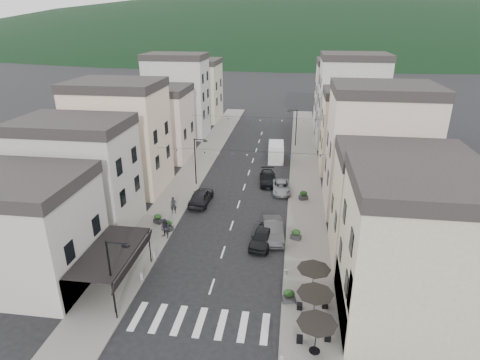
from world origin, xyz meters
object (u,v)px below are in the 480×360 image
object	(u,v)px
parked_car_b	(273,230)
pedestrian_a	(174,205)
delivery_van	(276,151)
parked_car_e	(201,197)
parked_car_c	(281,187)
parked_car_d	(268,178)
parked_car_a	(262,237)
pedestrian_b	(165,228)

from	to	relation	value
parked_car_b	pedestrian_a	distance (m)	11.37
delivery_van	pedestrian_a	distance (m)	21.56
delivery_van	parked_car_e	bearing A→B (deg)	-117.58
parked_car_c	parked_car_d	xyz separation A→B (m)	(-1.80, 2.51, 0.07)
parked_car_a	pedestrian_b	bearing A→B (deg)	-170.92
parked_car_e	delivery_van	world-z (taller)	delivery_van
parked_car_b	parked_car_d	distance (m)	13.52
parked_car_a	parked_car_b	world-z (taller)	parked_car_b
pedestrian_a	parked_car_c	bearing A→B (deg)	13.75
parked_car_b	parked_car_c	world-z (taller)	parked_car_b
parked_car_b	pedestrian_b	xyz separation A→B (m)	(-10.07, -1.54, 0.25)
parked_car_c	parked_car_e	distance (m)	9.88
parked_car_a	parked_car_d	distance (m)	14.81
parked_car_d	parked_car_e	size ratio (longest dim) A/B	0.96
parked_car_a	pedestrian_b	size ratio (longest dim) A/B	2.39
parked_car_d	parked_car_e	xyz separation A→B (m)	(-7.02, -6.96, 0.15)
parked_car_d	parked_car_c	bearing A→B (deg)	-60.32
parked_car_d	pedestrian_b	xyz separation A→B (m)	(-8.60, -14.98, 0.37)
parked_car_e	parked_car_b	bearing A→B (deg)	144.55
delivery_van	pedestrian_b	bearing A→B (deg)	-113.30
pedestrian_a	delivery_van	bearing A→B (deg)	43.11
parked_car_b	delivery_van	world-z (taller)	delivery_van
parked_car_c	pedestrian_b	size ratio (longest dim) A/B	2.37
parked_car_b	pedestrian_a	size ratio (longest dim) A/B	2.76
pedestrian_b	parked_car_d	bearing A→B (deg)	81.61
parked_car_b	parked_car_c	distance (m)	10.94
parked_car_a	parked_car_c	size ratio (longest dim) A/B	1.01
pedestrian_a	parked_car_b	bearing A→B (deg)	-38.02
parked_car_a	parked_car_c	xyz separation A→B (m)	(1.22, 12.29, -0.15)
parked_car_b	pedestrian_b	distance (m)	10.19
parked_car_b	parked_car_e	xyz separation A→B (m)	(-8.50, 6.48, 0.02)
delivery_van	parked_car_d	bearing A→B (deg)	-95.86
parked_car_a	parked_car_e	world-z (taller)	parked_car_e
parked_car_a	delivery_van	bearing A→B (deg)	98.13
parked_car_a	pedestrian_b	distance (m)	9.18
parked_car_c	parked_car_e	bearing A→B (deg)	-158.23
parked_car_e	delivery_van	size ratio (longest dim) A/B	0.91
parked_car_e	parked_car_a	bearing A→B (deg)	135.97
parked_car_d	pedestrian_a	world-z (taller)	pedestrian_a
parked_car_a	parked_car_d	bearing A→B (deg)	100.19
parked_car_b	pedestrian_a	world-z (taller)	pedestrian_a
parked_car_b	pedestrian_b	bearing A→B (deg)	-179.09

